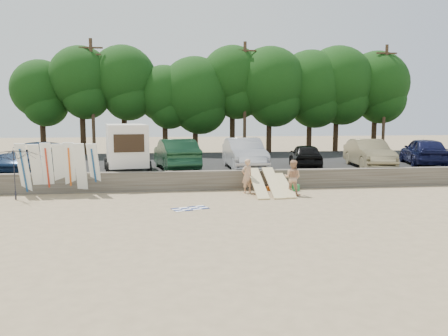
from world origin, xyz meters
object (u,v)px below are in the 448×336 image
Objects in this scene: beach_umbrella at (13,174)px; car_2 at (244,154)px; car_3 at (305,156)px; car_5 at (424,151)px; car_4 at (369,153)px; car_0 at (37,157)px; beachgoer_a at (247,176)px; cooler at (295,188)px; beachgoer_b at (293,178)px; box_trailer at (126,145)px; car_1 at (176,154)px.

car_2 is at bearing 21.65° from beach_umbrella.
car_5 is at bearing -165.05° from car_3.
beach_umbrella is at bearing -159.43° from car_4.
car_2 is (11.86, -0.60, 0.09)m from car_0.
beachgoer_a is 4.49× the size of cooler.
cooler is (2.56, 0.35, -0.69)m from beachgoer_a.
car_5 is at bearing 12.13° from car_0.
cooler is at bearing -62.48° from car_2.
beachgoer_a is (-0.57, -4.08, -0.75)m from car_2.
car_0 reaches higher than car_3.
cooler is (-5.68, -3.64, -1.39)m from car_4.
car_3 is at bearing -81.39° from beachgoer_b.
car_0 is 1.06× the size of car_2.
box_trailer reaches higher than beachgoer_b.
car_5 reaches higher than beachgoer_a.
car_4 is (7.67, -0.09, -0.06)m from car_2.
beach_umbrella is (-12.96, 0.41, 0.34)m from beachgoer_b.
car_0 is at bearing 162.04° from box_trailer.
car_4 is 3.02× the size of beachgoer_a.
box_trailer is 10.57m from car_3.
car_3 is 2.50× the size of beachgoer_a.
box_trailer is 14.46m from car_4.
car_4 is 1.94× the size of beach_umbrella.
cooler is (2.00, -3.73, -1.45)m from car_2.
car_5 is at bearing 171.26° from car_1.
box_trailer reaches higher than cooler.
beachgoer_b is 12.97m from beach_umbrella.
car_4 is (11.67, -0.44, -0.05)m from car_1.
car_0 is 5.17m from beach_umbrella.
car_3 is at bearing 20.17° from car_5.
car_4 is (3.91, -0.21, 0.12)m from car_3.
car_2 is at bearing 165.17° from car_1.
car_1 is 15.69m from car_5.
beachgoer_b reaches higher than beachgoer_a.
box_trailer is 0.86× the size of car_4.
box_trailer is 1.67× the size of beach_umbrella.
beach_umbrella is (-19.12, -4.46, -0.35)m from car_4.
car_5 is at bearing 0.02° from cooler.
beachgoer_b is (2.08, -0.87, 0.00)m from beachgoer_a.
car_0 is 1.37× the size of car_3.
car_0 is at bearing 9.46° from car_3.
car_2 is 4.19m from beachgoer_a.
beachgoer_a is at bearing -10.45° from car_0.
box_trailer reaches higher than beach_umbrella.
beachgoer_a is 10.89m from beach_umbrella.
car_4 is at bearing -9.17° from box_trailer.
car_1 is 0.99× the size of car_2.
car_3 reaches higher than cooler.
cooler is (5.99, -4.08, -1.43)m from car_1.
car_5 is at bearing 17.67° from car_4.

